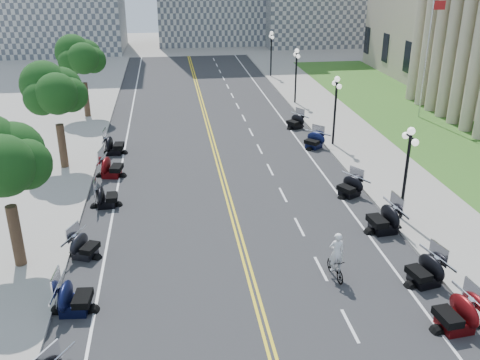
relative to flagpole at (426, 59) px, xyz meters
name	(u,v)px	position (x,y,z in m)	size (l,w,h in m)	color
ground	(250,274)	(-18.00, -22.00, -5.00)	(160.00, 160.00, 0.00)	gray
road	(224,184)	(-18.00, -12.00, -5.00)	(16.00, 90.00, 0.01)	#333335
centerline_yellow_a	(223,184)	(-18.12, -12.00, -4.99)	(0.12, 90.00, 0.00)	yellow
centerline_yellow_b	(226,184)	(-17.88, -12.00, -4.99)	(0.12, 90.00, 0.00)	yellow
edge_line_north	(327,179)	(-11.60, -12.00, -4.99)	(0.12, 90.00, 0.00)	white
edge_line_south	(117,190)	(-24.40, -12.00, -4.99)	(0.12, 90.00, 0.00)	white
lane_dash_5	(350,326)	(-14.80, -26.00, -4.99)	(0.12, 2.00, 0.00)	white
lane_dash_6	(321,269)	(-14.80, -22.00, -4.99)	(0.12, 2.00, 0.00)	white
lane_dash_7	(299,227)	(-14.80, -18.00, -4.99)	(0.12, 2.00, 0.00)	white
lane_dash_8	(283,195)	(-14.80, -14.00, -4.99)	(0.12, 2.00, 0.00)	white
lane_dash_9	(270,169)	(-14.80, -10.00, -4.99)	(0.12, 2.00, 0.00)	white
lane_dash_10	(260,149)	(-14.80, -6.00, -4.99)	(0.12, 2.00, 0.00)	white
lane_dash_11	(251,132)	(-14.80, -2.00, -4.99)	(0.12, 2.00, 0.00)	white
lane_dash_12	(244,118)	(-14.80, 2.00, -4.99)	(0.12, 2.00, 0.00)	white
lane_dash_13	(238,106)	(-14.80, 6.00, -4.99)	(0.12, 2.00, 0.00)	white
lane_dash_14	(232,95)	(-14.80, 10.00, -4.99)	(0.12, 2.00, 0.00)	white
lane_dash_15	(228,86)	(-14.80, 14.00, -4.99)	(0.12, 2.00, 0.00)	white
lane_dash_16	(224,78)	(-14.80, 18.00, -4.99)	(0.12, 2.00, 0.00)	white
lane_dash_17	(220,71)	(-14.80, 22.00, -4.99)	(0.12, 2.00, 0.00)	white
lane_dash_18	(217,65)	(-14.80, 26.00, -4.99)	(0.12, 2.00, 0.00)	white
lane_dash_19	(214,59)	(-14.80, 30.00, -4.99)	(0.12, 2.00, 0.00)	white
sidewalk_north	(390,174)	(-7.50, -12.00, -4.92)	(5.00, 90.00, 0.15)	#9E9991
sidewalk_south	(45,193)	(-28.50, -12.00, -4.92)	(5.00, 90.00, 0.15)	#9E9991
lawn	(435,132)	(-0.50, -4.00, -4.95)	(9.00, 60.00, 0.10)	#356023
street_lamp_2	(406,175)	(-9.40, -18.00, -2.40)	(0.50, 1.20, 4.90)	black
street_lamp_3	(335,111)	(-9.40, -6.00, -2.40)	(0.50, 1.20, 4.90)	black
street_lamp_4	(296,76)	(-9.40, 6.00, -2.40)	(0.50, 1.20, 4.90)	black
street_lamp_5	(271,54)	(-9.40, 18.00, -2.40)	(0.50, 1.20, 4.90)	black
flagpole	(426,59)	(0.00, 0.00, 0.00)	(1.10, 0.20, 10.00)	silver
tree_2	(4,168)	(-28.00, -20.00, -0.25)	(4.80, 4.80, 9.20)	#235619
tree_3	(56,97)	(-28.00, -8.00, -0.25)	(4.80, 4.80, 9.20)	#235619
tree_4	(82,62)	(-28.00, 4.00, -0.25)	(4.80, 4.80, 9.20)	#235619
motorcycle_n_4	(456,312)	(-11.02, -26.67, -4.26)	(2.12, 2.12, 1.48)	#590A0C
motorcycle_n_5	(425,269)	(-10.81, -23.70, -4.29)	(2.03, 2.03, 1.42)	black
motorcycle_n_6	(384,218)	(-10.76, -19.02, -4.23)	(2.21, 2.21, 1.55)	black
motorcycle_n_7	(350,185)	(-11.04, -14.62, -4.35)	(1.85, 1.85, 1.29)	black
motorcycle_n_9	(314,139)	(-10.89, -6.27, -4.36)	(1.84, 1.84, 1.29)	black
motorcycle_n_10	(295,121)	(-11.12, -1.39, -4.38)	(1.79, 1.79, 1.25)	black
motorcycle_s_5	(74,296)	(-25.14, -23.66, -4.28)	(2.05, 2.05, 1.43)	black
motorcycle_s_6	(84,245)	(-25.28, -19.50, -4.37)	(1.79, 1.79, 1.25)	black
motorcycle_s_7	(106,195)	(-24.79, -14.15, -4.34)	(1.88, 1.88, 1.32)	black
motorcycle_s_8	(111,166)	(-24.87, -9.78, -4.28)	(2.06, 2.06, 1.44)	#590A0C
motorcycle_s_9	(114,144)	(-25.03, -5.54, -4.29)	(2.04, 2.04, 1.43)	black
bicycle	(335,268)	(-14.40, -22.75, -4.51)	(0.46, 1.64, 0.98)	#A51414
cyclist_rider	(338,239)	(-14.40, -22.75, -3.11)	(0.66, 0.44, 1.82)	white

